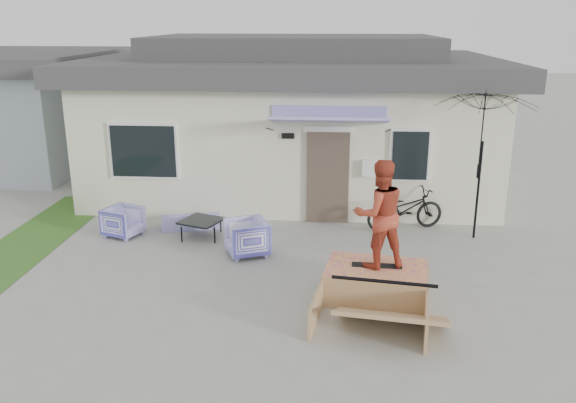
# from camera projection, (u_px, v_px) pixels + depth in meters

# --- Properties ---
(ground) EXTENTS (90.00, 90.00, 0.00)m
(ground) POSITION_uv_depth(u_px,v_px,m) (261.00, 311.00, 9.53)
(ground) COLOR gray
(ground) RESTS_ON ground
(grass_strip) EXTENTS (1.40, 8.00, 0.01)m
(grass_strip) POSITION_uv_depth(u_px,v_px,m) (13.00, 255.00, 11.80)
(grass_strip) COLOR #316122
(grass_strip) RESTS_ON ground
(house) EXTENTS (10.80, 8.49, 4.10)m
(house) POSITION_uv_depth(u_px,v_px,m) (294.00, 114.00, 16.57)
(house) COLOR beige
(house) RESTS_ON ground
(loveseat) EXTENTS (1.34, 0.70, 0.50)m
(loveseat) POSITION_uv_depth(u_px,v_px,m) (191.00, 217.00, 13.27)
(loveseat) COLOR #3C39B9
(loveseat) RESTS_ON ground
(armchair_left) EXTENTS (0.85, 0.88, 0.72)m
(armchair_left) POSITION_uv_depth(u_px,v_px,m) (123.00, 220.00, 12.73)
(armchair_left) COLOR #3C39B9
(armchair_left) RESTS_ON ground
(armchair_right) EXTENTS (0.97, 0.99, 0.79)m
(armchair_right) POSITION_uv_depth(u_px,v_px,m) (247.00, 236.00, 11.70)
(armchair_right) COLOR #3C39B9
(armchair_right) RESTS_ON ground
(coffee_table) EXTENTS (1.01, 1.01, 0.39)m
(coffee_table) POSITION_uv_depth(u_px,v_px,m) (202.00, 228.00, 12.72)
(coffee_table) COLOR black
(coffee_table) RESTS_ON ground
(bicycle) EXTENTS (1.88, 1.14, 1.14)m
(bicycle) POSITION_uv_depth(u_px,v_px,m) (405.00, 205.00, 13.10)
(bicycle) COLOR black
(bicycle) RESTS_ON ground
(patio_umbrella) EXTENTS (2.54, 2.45, 2.20)m
(patio_umbrella) POSITION_uv_depth(u_px,v_px,m) (481.00, 158.00, 12.22)
(patio_umbrella) COLOR black
(patio_umbrella) RESTS_ON ground
(skate_ramp) EXTENTS (1.95, 2.42, 0.55)m
(skate_ramp) POSITION_uv_depth(u_px,v_px,m) (376.00, 283.00, 9.91)
(skate_ramp) COLOR #A37C51
(skate_ramp) RESTS_ON ground
(skateboard) EXTENTS (0.84, 0.25, 0.05)m
(skateboard) POSITION_uv_depth(u_px,v_px,m) (377.00, 265.00, 9.88)
(skateboard) COLOR black
(skateboard) RESTS_ON skate_ramp
(skater) EXTENTS (1.05, 0.92, 1.80)m
(skater) POSITION_uv_depth(u_px,v_px,m) (379.00, 212.00, 9.60)
(skater) COLOR #AE3E28
(skater) RESTS_ON skateboard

